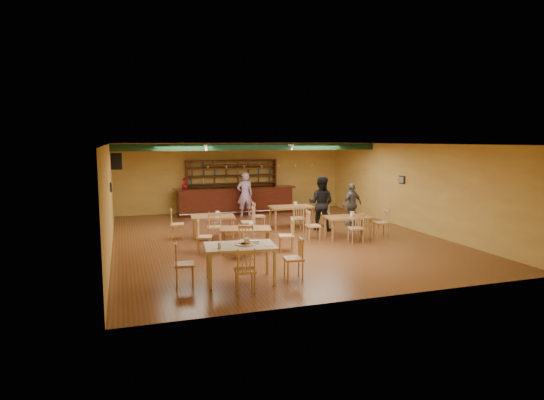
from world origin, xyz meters
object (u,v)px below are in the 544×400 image
object	(u,v)px
dining_table_a	(213,226)
patron_bar	(245,195)
dining_table_d	(348,227)
near_table	(240,263)
bar_counter	(235,201)
dining_table_b	(291,217)
patron_right_a	(321,203)
dining_table_c	(246,240)

from	to	relation	value
dining_table_a	patron_bar	size ratio (longest dim) A/B	0.76
dining_table_d	near_table	world-z (taller)	near_table
bar_counter	near_table	bearing A→B (deg)	-102.94
dining_table_d	near_table	bearing A→B (deg)	-136.81
dining_table_b	dining_table_d	xyz separation A→B (m)	(1.05, -2.33, -0.03)
dining_table_d	dining_table_b	bearing A→B (deg)	120.07
dining_table_b	patron_right_a	world-z (taller)	patron_right_a
patron_bar	near_table	bearing A→B (deg)	74.23
dining_table_b	near_table	size ratio (longest dim) A/B	0.99
dining_table_a	dining_table_b	distance (m)	3.12
patron_bar	dining_table_c	bearing A→B (deg)	75.07
dining_table_b	patron_bar	size ratio (longest dim) A/B	0.84
dining_table_b	patron_right_a	bearing A→B (deg)	-41.24
dining_table_b	dining_table_d	world-z (taller)	dining_table_b
patron_bar	dining_table_a	bearing A→B (deg)	60.30
near_table	patron_bar	distance (m)	8.77
dining_table_a	near_table	world-z (taller)	near_table
dining_table_b	dining_table_d	size ratio (longest dim) A/B	1.08
dining_table_d	near_table	size ratio (longest dim) A/B	0.92
dining_table_d	patron_bar	xyz separation A→B (m)	(-2.05, 5.09, 0.56)
patron_bar	bar_counter	bearing A→B (deg)	-76.40
dining_table_d	patron_right_a	xyz separation A→B (m)	(-0.25, 1.53, 0.58)
patron_right_a	dining_table_b	bearing A→B (deg)	-6.48
dining_table_d	bar_counter	bearing A→B (deg)	116.63
bar_counter	dining_table_b	size ratio (longest dim) A/B	3.37
dining_table_c	patron_bar	xyz separation A→B (m)	(1.54, 5.89, 0.56)
bar_counter	patron_bar	size ratio (longest dim) A/B	2.83
dining_table_a	dining_table_c	distance (m)	2.37
near_table	patron_right_a	xyz separation A→B (m)	(4.13, 4.88, 0.52)
dining_table_d	near_table	distance (m)	5.52
dining_table_c	bar_counter	bearing A→B (deg)	93.00
dining_table_b	near_table	distance (m)	6.59
dining_table_d	patron_right_a	distance (m)	1.65
patron_right_a	bar_counter	bearing A→B (deg)	-26.94
dining_table_c	dining_table_d	distance (m)	3.68
patron_bar	patron_right_a	size ratio (longest dim) A/B	0.97
dining_table_c	near_table	world-z (taller)	near_table
dining_table_b	patron_right_a	xyz separation A→B (m)	(0.80, -0.80, 0.56)
near_table	patron_right_a	world-z (taller)	patron_right_a
dining_table_a	patron_bar	xyz separation A→B (m)	(2.01, 3.58, 0.56)
near_table	patron_right_a	size ratio (longest dim) A/B	0.82
patron_bar	patron_right_a	xyz separation A→B (m)	(1.80, -3.56, 0.03)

